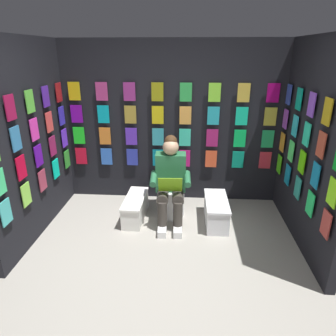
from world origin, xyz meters
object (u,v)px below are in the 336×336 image
at_px(person_reading, 170,181).
at_px(comic_longbox_near, 135,208).
at_px(comic_longbox_far, 216,211).
at_px(toilet, 171,192).

distance_m(person_reading, comic_longbox_near, 0.66).
relative_size(person_reading, comic_longbox_near, 1.61).
height_order(person_reading, comic_longbox_far, person_reading).
bearing_deg(comic_longbox_near, toilet, -157.14).
xyz_separation_m(person_reading, comic_longbox_near, (0.49, -0.04, -0.44)).
relative_size(comic_longbox_near, comic_longbox_far, 1.02).
distance_m(comic_longbox_near, comic_longbox_far, 1.12).
bearing_deg(toilet, comic_longbox_far, 157.47).
bearing_deg(person_reading, toilet, -90.35).
relative_size(toilet, comic_longbox_far, 1.07).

